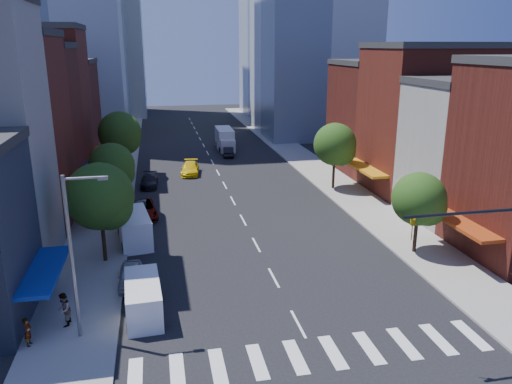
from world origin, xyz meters
TOP-DOWN VIEW (x-y plane):
  - ground at (0.00, 0.00)m, footprint 220.00×220.00m
  - sidewalk_left at (-12.50, 40.00)m, footprint 5.00×120.00m
  - sidewalk_right at (12.50, 40.00)m, footprint 5.00×120.00m
  - crosswalk at (0.00, -3.00)m, footprint 19.00×3.00m
  - bldg_left_3 at (-21.00, 29.00)m, footprint 12.00×8.00m
  - bldg_left_4 at (-21.00, 37.50)m, footprint 12.00×9.00m
  - bldg_left_5 at (-21.00, 47.00)m, footprint 12.00×10.00m
  - bldg_right_1 at (21.00, 15.00)m, footprint 12.00×8.00m
  - bldg_right_2 at (21.00, 24.00)m, footprint 12.00×10.00m
  - bldg_right_3 at (21.00, 34.00)m, footprint 12.00×10.00m
  - streetlight at (-11.81, 1.00)m, footprint 2.25×0.25m
  - tree_left_near at (-11.35, 10.92)m, footprint 4.80×4.80m
  - tree_left_mid at (-11.35, 21.92)m, footprint 4.20×4.20m
  - tree_left_far at (-11.35, 35.92)m, footprint 5.00×5.00m
  - tree_right_near at (11.65, 7.92)m, footprint 4.00×4.00m
  - tree_right_far at (11.65, 25.92)m, footprint 4.60×4.60m
  - parked_car_front at (-9.50, 6.89)m, footprint 1.59×3.96m
  - parked_car_second at (-9.50, 19.93)m, footprint 1.99×5.08m
  - parked_car_third at (-8.96, 20.78)m, footprint 3.01×5.45m
  - parked_car_rear at (-8.38, 31.20)m, footprint 2.08×4.60m
  - cargo_van_near at (-8.63, 2.73)m, footprint 2.25×5.04m
  - cargo_van_far at (-9.48, 14.48)m, footprint 3.02×5.92m
  - taxi at (-3.44, 35.90)m, footprint 2.66×5.25m
  - traffic_car_oncoming at (2.70, 45.24)m, footprint 1.95×4.28m
  - traffic_car_far at (3.57, 54.57)m, footprint 2.45×4.85m
  - box_truck at (2.95, 50.35)m, footprint 2.52×7.76m
  - pedestrian_near at (-14.50, 0.61)m, footprint 0.42×0.60m
  - pedestrian_far at (-12.96, 2.26)m, footprint 0.79×0.99m

SIDE VIEW (x-z plane):
  - ground at x=0.00m, z-range 0.00..0.00m
  - crosswalk at x=0.00m, z-range 0.00..0.01m
  - sidewalk_left at x=-12.50m, z-range 0.00..0.15m
  - sidewalk_right at x=12.50m, z-range 0.00..0.15m
  - parked_car_rear at x=-8.38m, z-range 0.00..1.31m
  - parked_car_front at x=-9.50m, z-range 0.00..1.35m
  - traffic_car_oncoming at x=2.70m, z-range 0.00..1.36m
  - parked_car_third at x=-8.96m, z-range 0.00..1.44m
  - taxi at x=-3.44m, z-range 0.00..1.46m
  - traffic_car_far at x=3.57m, z-range 0.00..1.58m
  - parked_car_second at x=-9.50m, z-range 0.00..1.65m
  - pedestrian_near at x=-14.50m, z-range 0.15..1.74m
  - cargo_van_near at x=-8.63m, z-range -0.01..2.09m
  - pedestrian_far at x=-12.96m, z-range 0.15..2.11m
  - cargo_van_far at x=-9.48m, z-range -0.01..2.40m
  - box_truck at x=2.95m, z-range -0.08..3.02m
  - tree_right_near at x=11.65m, z-range 1.09..7.29m
  - tree_left_mid at x=-11.35m, z-range 1.20..7.85m
  - tree_right_far at x=11.65m, z-range 1.26..8.46m
  - tree_left_near at x=-11.35m, z-range 1.22..8.52m
  - tree_left_far at x=-11.35m, z-range 1.33..9.08m
  - streetlight at x=-11.81m, z-range 0.78..9.78m
  - bldg_right_1 at x=21.00m, z-range 0.00..12.00m
  - bldg_left_5 at x=-21.00m, z-range 0.00..13.00m
  - bldg_right_3 at x=21.00m, z-range 0.00..13.00m
  - bldg_left_3 at x=-21.00m, z-range 0.00..15.00m
  - bldg_right_2 at x=21.00m, z-range 0.00..15.00m
  - bldg_left_4 at x=-21.00m, z-range 0.00..17.00m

